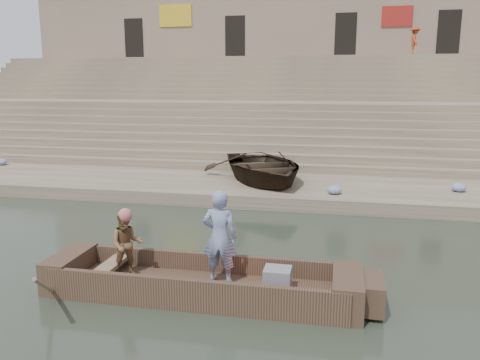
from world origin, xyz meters
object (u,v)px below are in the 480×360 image
(main_rowboat, at_px, (201,289))
(rowing_man, at_px, (127,244))
(standing_man, at_px, (220,237))
(television, at_px, (277,279))
(pedestrian, at_px, (415,41))
(beached_rowboat, at_px, (262,166))

(main_rowboat, bearing_deg, rowing_man, 176.64)
(standing_man, bearing_deg, television, 169.93)
(main_rowboat, height_order, rowing_man, rowing_man)
(standing_man, bearing_deg, pedestrian, -107.16)
(main_rowboat, relative_size, beached_rowboat, 1.03)
(standing_man, relative_size, television, 3.67)
(main_rowboat, bearing_deg, pedestrian, 73.71)
(television, xyz_separation_m, beached_rowboat, (-1.58, 8.32, 0.48))
(main_rowboat, height_order, television, television)
(standing_man, xyz_separation_m, beached_rowboat, (-0.54, 8.17, -0.16))
(main_rowboat, height_order, standing_man, standing_man)
(beached_rowboat, xyz_separation_m, pedestrian, (6.50, 13.17, 5.08))
(television, distance_m, pedestrian, 22.75)
(rowing_man, height_order, pedestrian, pedestrian)
(standing_man, bearing_deg, beached_rowboat, -87.80)
(standing_man, relative_size, rowing_man, 1.39)
(rowing_man, bearing_deg, main_rowboat, -27.27)
(beached_rowboat, height_order, pedestrian, pedestrian)
(standing_man, xyz_separation_m, rowing_man, (-1.74, -0.07, -0.24))
(rowing_man, bearing_deg, beached_rowboat, 57.78)
(pedestrian, bearing_deg, main_rowboat, 163.75)
(standing_man, relative_size, pedestrian, 1.08)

